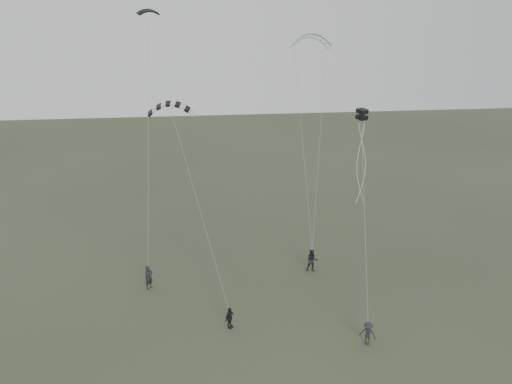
{
  "coord_description": "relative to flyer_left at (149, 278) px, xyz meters",
  "views": [
    {
      "loc": [
        -3.46,
        -29.52,
        20.64
      ],
      "look_at": [
        0.71,
        5.47,
        7.45
      ],
      "focal_mm": 35.0,
      "sensor_mm": 36.0,
      "label": 1
    }
  ],
  "objects": [
    {
      "name": "ground",
      "position": [
        7.71,
        -4.93,
        -0.96
      ],
      "size": [
        140.0,
        140.0,
        0.0
      ],
      "primitive_type": "plane",
      "color": "#37442C",
      "rests_on": "ground"
    },
    {
      "name": "kite_striped",
      "position": [
        2.47,
        -0.08,
        13.42
      ],
      "size": [
        3.24,
        1.26,
        1.37
      ],
      "primitive_type": null,
      "rotation": [
        0.21,
        0.0,
        -0.07
      ],
      "color": "black",
      "rests_on": "flyer_center"
    },
    {
      "name": "flyer_right",
      "position": [
        13.13,
        1.15,
        0.01
      ],
      "size": [
        1.08,
        0.92,
        1.95
      ],
      "primitive_type": "imported",
      "rotation": [
        0.0,
        0.0,
        -0.21
      ],
      "color": "black",
      "rests_on": "ground"
    },
    {
      "name": "kite_pale_large",
      "position": [
        14.62,
        11.34,
        17.11
      ],
      "size": [
        3.77,
        2.77,
        1.67
      ],
      "primitive_type": null,
      "rotation": [
        0.19,
        0.0,
        -0.51
      ],
      "color": "#B9BCBF",
      "rests_on": "flyer_right"
    },
    {
      "name": "kite_dark_small",
      "position": [
        0.83,
        6.98,
        19.33
      ],
      "size": [
        1.82,
        1.33,
        0.68
      ],
      "primitive_type": null,
      "rotation": [
        0.33,
        0.0,
        0.44
      ],
      "color": "black",
      "rests_on": "flyer_left"
    },
    {
      "name": "flyer_far",
      "position": [
        14.58,
        -8.61,
        -0.14
      ],
      "size": [
        1.23,
        1.09,
        1.65
      ],
      "primitive_type": "imported",
      "rotation": [
        0.0,
        0.0,
        -0.57
      ],
      "color": "#242429",
      "rests_on": "ground"
    },
    {
      "name": "kite_box",
      "position": [
        15.82,
        -0.67,
        12.48
      ],
      "size": [
        0.92,
        0.95,
        0.8
      ],
      "primitive_type": null,
      "rotation": [
        0.14,
        0.0,
        0.51
      ],
      "color": "black",
      "rests_on": "flyer_far"
    },
    {
      "name": "flyer_center",
      "position": [
        5.86,
        -5.78,
        -0.18
      ],
      "size": [
        0.89,
        0.94,
        1.56
      ],
      "primitive_type": "imported",
      "rotation": [
        0.0,
        0.0,
        0.85
      ],
      "color": "black",
      "rests_on": "ground"
    },
    {
      "name": "flyer_left",
      "position": [
        0.0,
        0.0,
        0.0
      ],
      "size": [
        0.83,
        0.82,
        1.92
      ],
      "primitive_type": "imported",
      "rotation": [
        0.0,
        0.0,
        0.75
      ],
      "color": "black",
      "rests_on": "ground"
    }
  ]
}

